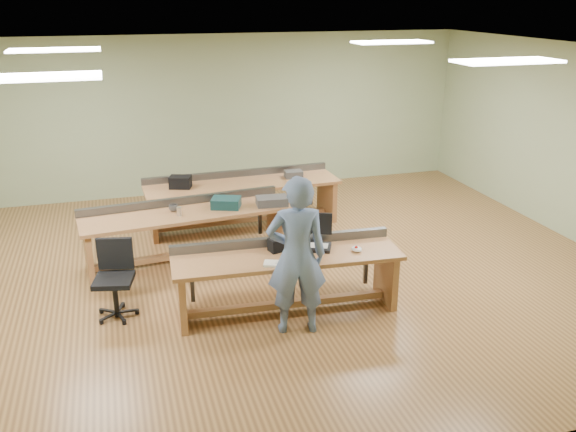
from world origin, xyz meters
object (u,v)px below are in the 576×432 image
at_px(mug, 173,208).
at_px(workbench_mid, 186,224).
at_px(drinks_can, 179,211).
at_px(parts_bin_grey, 272,201).
at_px(laptop_base, 316,247).
at_px(person, 297,256).
at_px(camera_bag, 279,244).
at_px(parts_bin_teal, 226,203).
at_px(workbench_front, 287,269).
at_px(workbench_back, 242,193).
at_px(task_chair, 116,289).

bearing_deg(mug, workbench_mid, -15.66).
bearing_deg(drinks_can, workbench_mid, 56.32).
bearing_deg(parts_bin_grey, laptop_base, -86.73).
bearing_deg(parts_bin_grey, person, -98.04).
distance_m(camera_bag, parts_bin_teal, 1.78).
xyz_separation_m(workbench_front, workbench_back, (0.12, 3.06, 0.01)).
xyz_separation_m(workbench_mid, parts_bin_grey, (1.26, -0.09, 0.25)).
xyz_separation_m(mug, drinks_can, (0.06, -0.21, 0.01)).
xyz_separation_m(workbench_front, parts_bin_grey, (0.30, 1.80, 0.26)).
bearing_deg(laptop_base, parts_bin_grey, 117.66).
bearing_deg(parts_bin_grey, mug, 174.71).
distance_m(workbench_front, parts_bin_teal, 1.93).
relative_size(workbench_back, laptop_base, 9.18).
distance_m(person, task_chair, 2.28).
bearing_deg(person, parts_bin_teal, -72.09).
bearing_deg(parts_bin_grey, task_chair, -149.92).
relative_size(person, laptop_base, 5.29).
bearing_deg(workbench_back, parts_bin_grey, -83.91).
xyz_separation_m(laptop_base, drinks_can, (-1.47, 1.66, 0.04)).
distance_m(workbench_mid, task_chair, 1.78).
distance_m(laptop_base, task_chair, 2.48).
relative_size(person, parts_bin_grey, 4.13).
bearing_deg(mug, person, -65.40).
height_order(workbench_mid, laptop_base, workbench_mid).
xyz_separation_m(task_chair, drinks_can, (0.94, 1.26, 0.47)).
xyz_separation_m(workbench_mid, camera_bag, (0.90, -1.75, 0.27)).
xyz_separation_m(workbench_front, drinks_can, (-1.07, 1.72, 0.26)).
bearing_deg(camera_bag, mug, 106.20).
relative_size(task_chair, drinks_can, 7.50).
xyz_separation_m(task_chair, parts_bin_teal, (1.64, 1.42, 0.48)).
height_order(task_chair, drinks_can, task_chair).
relative_size(workbench_mid, person, 1.63).
xyz_separation_m(workbench_front, person, (-0.03, -0.49, 0.38)).
height_order(camera_bag, parts_bin_teal, camera_bag).
bearing_deg(mug, workbench_front, -59.57).
bearing_deg(drinks_can, laptop_base, -48.54).
bearing_deg(workbench_back, camera_bag, -95.47).
xyz_separation_m(workbench_mid, mug, (-0.17, 0.05, 0.24)).
height_order(laptop_base, parts_bin_grey, parts_bin_grey).
bearing_deg(person, task_chair, -15.94).
bearing_deg(drinks_can, mug, 106.04).
distance_m(person, parts_bin_teal, 2.39).
relative_size(workbench_front, workbench_back, 0.86).
distance_m(task_chair, mug, 1.77).
bearing_deg(mug, laptop_base, -50.76).
xyz_separation_m(camera_bag, parts_bin_teal, (-0.31, 1.75, -0.01)).
distance_m(laptop_base, parts_bin_teal, 1.98).
bearing_deg(parts_bin_grey, drinks_can, -176.79).
bearing_deg(drinks_can, parts_bin_grey, 3.21).
bearing_deg(mug, parts_bin_teal, -3.88).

